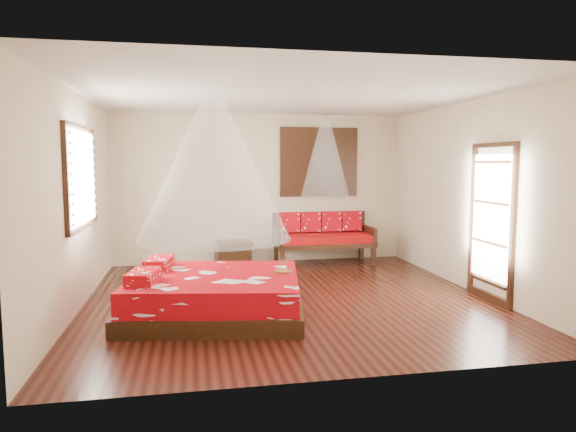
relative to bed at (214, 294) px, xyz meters
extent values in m
cube|color=black|center=(1.04, 0.57, -0.26)|extent=(5.50, 5.50, 0.02)
cube|color=silver|center=(1.04, 0.57, 2.56)|extent=(5.50, 5.50, 0.02)
cube|color=beige|center=(-1.72, 0.57, 1.15)|extent=(0.02, 5.50, 2.80)
cube|color=beige|center=(3.80, 0.57, 1.15)|extent=(0.02, 5.50, 2.80)
cube|color=beige|center=(1.04, 3.33, 1.15)|extent=(5.50, 0.02, 2.80)
cube|color=beige|center=(1.04, -2.19, 1.15)|extent=(5.50, 0.02, 2.80)
cube|color=black|center=(0.02, 0.00, -0.15)|extent=(2.42, 2.25, 0.20)
cube|color=#AD0510|center=(0.02, 0.00, 0.10)|extent=(2.30, 2.13, 0.30)
cube|color=#AD0510|center=(-0.83, -0.27, 0.32)|extent=(0.39, 0.60, 0.14)
cube|color=#AD0510|center=(-0.69, 0.53, 0.32)|extent=(0.39, 0.60, 0.14)
cube|color=black|center=(1.32, 2.53, -0.04)|extent=(0.08, 0.08, 0.42)
cube|color=black|center=(3.02, 2.53, -0.04)|extent=(0.08, 0.08, 0.42)
cube|color=black|center=(1.32, 3.22, -0.04)|extent=(0.08, 0.08, 0.42)
cube|color=black|center=(3.02, 3.22, -0.04)|extent=(0.08, 0.08, 0.42)
cube|color=black|center=(2.17, 2.87, 0.13)|extent=(1.83, 0.81, 0.08)
cube|color=#930605|center=(2.17, 2.87, 0.24)|extent=(1.77, 0.75, 0.14)
cube|color=black|center=(2.17, 3.24, 0.42)|extent=(1.83, 0.06, 0.55)
cube|color=black|center=(1.30, 2.87, 0.29)|extent=(0.06, 0.81, 0.30)
cube|color=black|center=(3.04, 2.87, 0.29)|extent=(0.06, 0.81, 0.30)
cube|color=#AD0510|center=(1.56, 3.12, 0.50)|extent=(0.39, 0.20, 0.40)
cube|color=#AD0510|center=(1.97, 3.12, 0.50)|extent=(0.39, 0.20, 0.40)
cube|color=#AD0510|center=(2.37, 3.12, 0.50)|extent=(0.39, 0.20, 0.40)
cube|color=#AD0510|center=(2.78, 3.12, 0.50)|extent=(0.39, 0.20, 0.40)
cube|color=black|center=(0.48, 3.02, -0.05)|extent=(0.66, 0.51, 0.40)
cube|color=black|center=(0.48, 3.02, 0.17)|extent=(0.71, 0.56, 0.05)
cube|color=black|center=(2.17, 3.29, 1.65)|extent=(1.52, 0.06, 1.32)
cube|color=black|center=(2.17, 3.28, 1.65)|extent=(1.35, 0.04, 1.10)
cube|color=black|center=(-1.68, 0.77, 1.45)|extent=(0.08, 1.74, 1.34)
cube|color=white|center=(-1.64, 0.77, 1.45)|extent=(0.04, 1.54, 1.10)
cube|color=black|center=(3.76, -0.03, 0.80)|extent=(0.08, 1.02, 2.16)
cube|color=white|center=(3.74, -0.03, 0.90)|extent=(0.03, 0.82, 1.70)
cylinder|color=brown|center=(0.88, -0.02, 0.26)|extent=(0.24, 0.24, 0.03)
cone|color=white|center=(0.02, 0.00, 1.60)|extent=(1.87, 1.87, 1.80)
cone|color=white|center=(2.17, 2.82, 1.75)|extent=(0.91, 0.91, 1.50)
camera|label=1|loc=(-0.26, -6.34, 1.65)|focal=32.00mm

